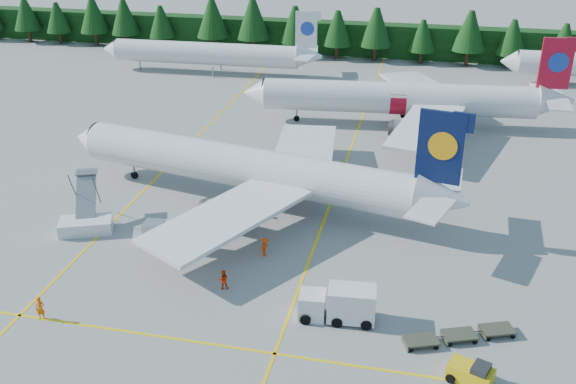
% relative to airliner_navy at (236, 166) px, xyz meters
% --- Properties ---
extents(ground, '(320.00, 320.00, 0.00)m').
position_rel_airliner_navy_xyz_m(ground, '(3.62, -16.82, -3.71)').
color(ground, gray).
rests_on(ground, ground).
extents(taxi_stripe_a, '(0.25, 120.00, 0.01)m').
position_rel_airliner_navy_xyz_m(taxi_stripe_a, '(-10.38, 3.18, -3.71)').
color(taxi_stripe_a, yellow).
rests_on(taxi_stripe_a, ground).
extents(taxi_stripe_b, '(0.25, 120.00, 0.01)m').
position_rel_airliner_navy_xyz_m(taxi_stripe_b, '(9.62, 3.18, -3.71)').
color(taxi_stripe_b, yellow).
rests_on(taxi_stripe_b, ground).
extents(taxi_stripe_cross, '(80.00, 0.25, 0.01)m').
position_rel_airliner_navy_xyz_m(taxi_stripe_cross, '(3.62, -22.82, -3.71)').
color(taxi_stripe_cross, yellow).
rests_on(taxi_stripe_cross, ground).
extents(treeline_hedge, '(220.00, 4.00, 6.00)m').
position_rel_airliner_navy_xyz_m(treeline_hedge, '(3.62, 65.18, -0.71)').
color(treeline_hedge, black).
rests_on(treeline_hedge, ground).
extents(airliner_navy, '(42.08, 34.29, 12.35)m').
position_rel_airliner_navy_xyz_m(airliner_navy, '(0.00, 0.00, 0.00)').
color(airliner_navy, silver).
rests_on(airliner_navy, ground).
extents(airliner_red, '(42.34, 34.69, 12.32)m').
position_rel_airliner_navy_xyz_m(airliner_red, '(13.75, 26.57, -0.01)').
color(airliner_red, silver).
rests_on(airliner_red, ground).
extents(airliner_far_left, '(37.96, 4.95, 11.03)m').
position_rel_airliner_navy_xyz_m(airliner_far_left, '(-20.63, 46.21, -0.25)').
color(airliner_far_left, silver).
rests_on(airliner_far_left, ground).
extents(airstairs, '(5.64, 7.34, 4.34)m').
position_rel_airliner_navy_xyz_m(airstairs, '(-12.01, -9.42, -2.77)').
color(airstairs, silver).
rests_on(airstairs, ground).
extents(service_truck, '(5.85, 2.54, 2.75)m').
position_rel_airliner_navy_xyz_m(service_truck, '(13.26, -17.85, -2.35)').
color(service_truck, silver).
rests_on(service_truck, ground).
extents(baggage_tug, '(3.22, 2.48, 1.53)m').
position_rel_airliner_navy_xyz_m(baggage_tug, '(22.90, -22.71, -2.96)').
color(baggage_tug, gold).
rests_on(baggage_tug, ground).
extents(dolly_train, '(8.11, 4.69, 0.14)m').
position_rel_airliner_navy_xyz_m(dolly_train, '(22.22, -18.35, -3.27)').
color(dolly_train, '#383C2C').
rests_on(dolly_train, ground).
extents(uld_pair, '(5.54, 2.35, 1.84)m').
position_rel_airliner_navy_xyz_m(uld_pair, '(-3.13, -10.66, -2.47)').
color(uld_pair, '#383C2C').
rests_on(uld_pair, ground).
extents(crew_a, '(0.77, 0.59, 1.90)m').
position_rel_airliner_navy_xyz_m(crew_a, '(-8.48, -22.79, -2.77)').
color(crew_a, '#EC6504').
rests_on(crew_a, ground).
extents(crew_b, '(0.97, 0.84, 1.70)m').
position_rel_airliner_navy_xyz_m(crew_b, '(3.68, -15.92, -2.86)').
color(crew_b, red).
rests_on(crew_b, ground).
extents(crew_c, '(0.60, 0.80, 1.77)m').
position_rel_airliner_navy_xyz_m(crew_c, '(5.67, -10.29, -2.83)').
color(crew_c, '#F63B05').
rests_on(crew_c, ground).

